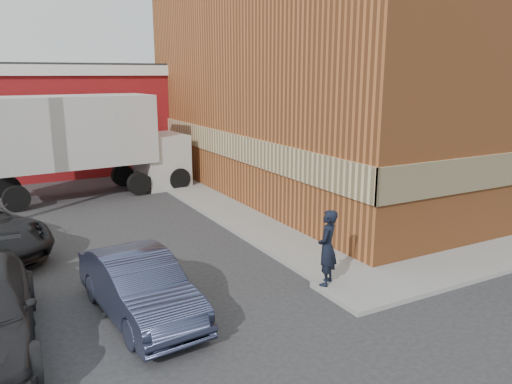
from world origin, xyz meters
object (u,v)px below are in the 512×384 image
man (327,248)px  sedan (140,286)px  brick_building (363,83)px  box_truck (91,138)px  warehouse (7,118)px

man → sedan: man is taller
brick_building → box_truck: brick_building is taller
box_truck → brick_building: bearing=-20.9°
brick_building → man: brick_building is taller
brick_building → man: bearing=-133.2°
sedan → box_truck: 12.08m
man → sedan: (-4.35, 0.75, -0.36)m
warehouse → man: 21.14m
sedan → brick_building: bearing=27.5°
man → box_truck: 13.04m
man → brick_building: bearing=-173.1°
warehouse → sedan: size_ratio=3.91×
warehouse → box_truck: warehouse is taller
warehouse → man: warehouse is taller
brick_building → man: size_ratio=9.83×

